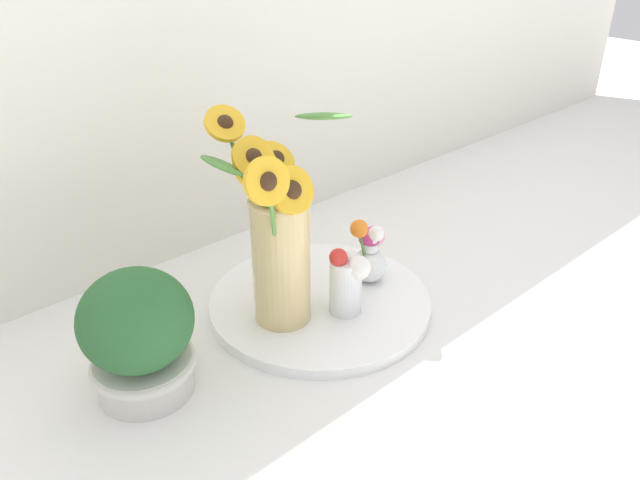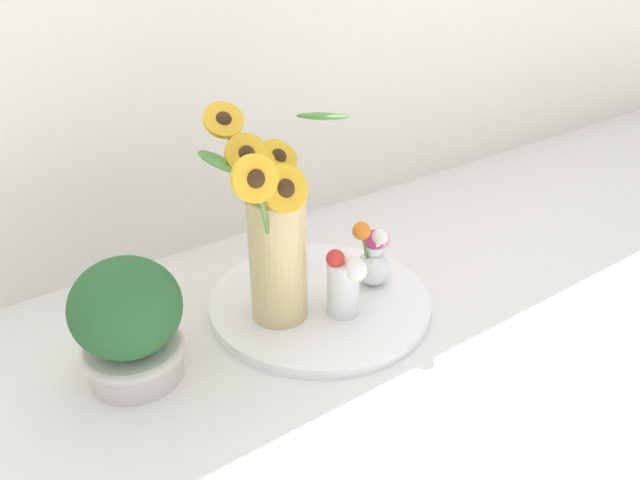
% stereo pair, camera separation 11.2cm
% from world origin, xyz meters
% --- Properties ---
extents(ground_plane, '(6.00, 6.00, 0.00)m').
position_xyz_m(ground_plane, '(0.00, 0.00, 0.00)').
color(ground_plane, silver).
extents(serving_tray, '(0.42, 0.42, 0.02)m').
position_xyz_m(serving_tray, '(0.02, 0.11, 0.01)').
color(serving_tray, white).
rests_on(serving_tray, ground_plane).
extents(mason_jar_sunflowers, '(0.27, 0.21, 0.39)m').
position_xyz_m(mason_jar_sunflowers, '(-0.07, 0.11, 0.18)').
color(mason_jar_sunflowers, '#D1B77A').
rests_on(mason_jar_sunflowers, serving_tray).
extents(vase_small_center, '(0.06, 0.08, 0.13)m').
position_xyz_m(vase_small_center, '(0.03, 0.05, 0.09)').
color(vase_small_center, white).
rests_on(vase_small_center, serving_tray).
extents(vase_bulb_right, '(0.10, 0.07, 0.15)m').
position_xyz_m(vase_bulb_right, '(0.14, 0.09, 0.08)').
color(vase_bulb_right, white).
rests_on(vase_bulb_right, serving_tray).
extents(potted_plant, '(0.17, 0.17, 0.21)m').
position_xyz_m(potted_plant, '(-0.33, 0.13, 0.11)').
color(potted_plant, beige).
rests_on(potted_plant, ground_plane).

